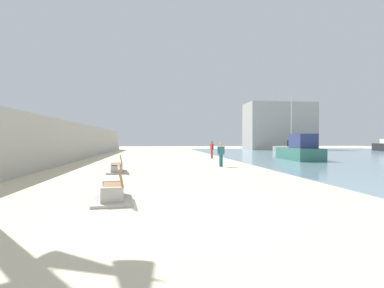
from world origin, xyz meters
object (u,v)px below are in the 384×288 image
bench_near (113,193)px  person_standing (221,153)px  bench_far (117,168)px  boat_mid_bay (294,148)px  boat_far_left (300,151)px  person_walking (212,148)px

bench_near → person_standing: bearing=62.9°
person_standing → bench_far: bearing=-155.1°
bench_far → boat_mid_bay: 29.96m
bench_far → boat_far_left: size_ratio=0.35×
person_standing → boat_far_left: boat_far_left is taller
bench_near → boat_far_left: 21.30m
bench_near → person_walking: (6.60, 19.55, 0.73)m
person_walking → person_standing: 8.69m
bench_near → bench_far: 7.99m
bench_far → boat_mid_bay: boat_mid_bay is taller
person_walking → boat_far_left: bearing=-24.7°
bench_near → person_walking: size_ratio=1.33×
person_standing → boat_mid_bay: boat_mid_bay is taller
boat_mid_bay → boat_far_left: bearing=-113.4°
person_standing → bench_near: bearing=-117.1°
bench_far → person_walking: size_ratio=1.33×
bench_far → boat_mid_bay: bearing=47.0°
bench_near → boat_mid_bay: 35.74m
bench_near → bench_far: (-0.81, 7.95, 0.00)m
person_standing → person_walking: bearing=83.3°
boat_far_left → boat_mid_bay: 14.82m
bench_far → person_walking: bearing=57.4°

